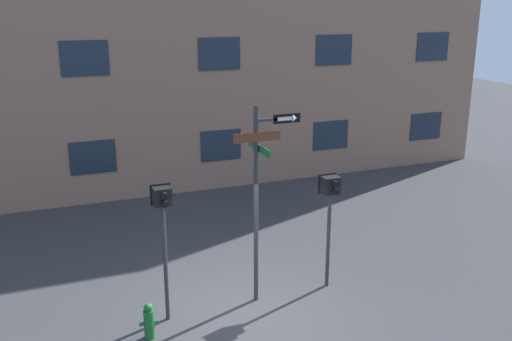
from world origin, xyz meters
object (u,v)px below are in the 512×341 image
at_px(street_sign_pole, 260,187).
at_px(pedestrian_signal_left, 163,217).
at_px(pedestrian_signal_right, 330,199).
at_px(fire_hydrant, 149,321).

relative_size(street_sign_pole, pedestrian_signal_left, 1.49).
bearing_deg(street_sign_pole, pedestrian_signal_left, -177.87).
bearing_deg(pedestrian_signal_right, street_sign_pole, -179.86).
relative_size(street_sign_pole, fire_hydrant, 5.82).
xyz_separation_m(street_sign_pole, pedestrian_signal_left, (-1.94, -0.07, -0.32)).
relative_size(pedestrian_signal_right, fire_hydrant, 3.58).
bearing_deg(pedestrian_signal_right, fire_hydrant, -171.58).
distance_m(street_sign_pole, fire_hydrant, 3.23).
height_order(street_sign_pole, pedestrian_signal_right, street_sign_pole).
height_order(pedestrian_signal_left, fire_hydrant, pedestrian_signal_left).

